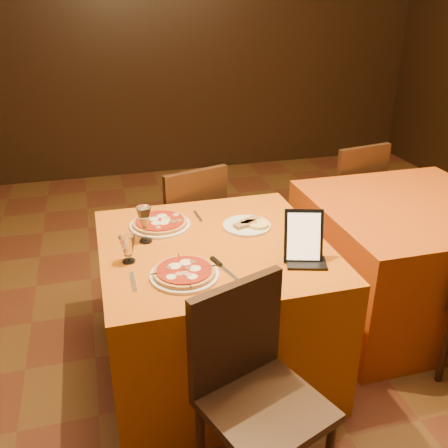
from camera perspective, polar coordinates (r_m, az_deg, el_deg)
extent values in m
cube|color=#5E2D19|center=(2.75, 2.43, -18.14)|extent=(6.00, 7.00, 0.01)
cube|color=black|center=(5.46, -9.02, 19.92)|extent=(6.00, 0.01, 2.80)
cube|color=#C15B0C|center=(2.65, -1.17, -9.44)|extent=(1.10, 1.10, 0.75)
cube|color=#B7460B|center=(3.27, 19.82, -3.88)|extent=(1.10, 1.10, 0.75)
cylinder|color=white|center=(2.19, -4.54, -5.82)|extent=(0.30, 0.30, 0.01)
cylinder|color=#AD4C23|center=(2.19, -4.56, -5.46)|extent=(0.27, 0.27, 0.02)
cylinder|color=white|center=(2.66, -7.32, -0.11)|extent=(0.32, 0.32, 0.01)
cylinder|color=#AD4C23|center=(2.65, -7.34, 0.20)|extent=(0.29, 0.29, 0.02)
cylinder|color=white|center=(2.63, 2.61, -0.20)|extent=(0.25, 0.25, 0.01)
cylinder|color=olive|center=(2.62, 2.61, 0.13)|extent=(0.16, 0.16, 0.02)
cube|color=black|center=(2.30, 9.08, -1.33)|extent=(0.20, 0.14, 0.23)
cube|color=silver|center=(2.23, 0.23, -5.33)|extent=(0.07, 0.20, 0.01)
cube|color=#B4B2BA|center=(2.18, -10.32, -6.52)|extent=(0.02, 0.16, 0.01)
cube|color=silver|center=(2.75, -3.01, 0.88)|extent=(0.02, 0.15, 0.01)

